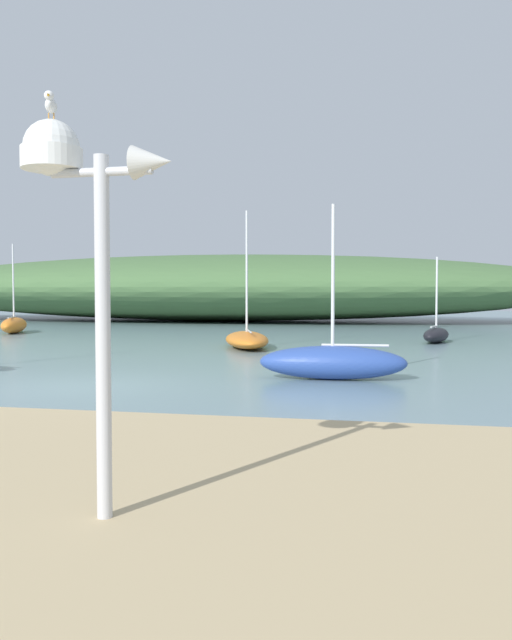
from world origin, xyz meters
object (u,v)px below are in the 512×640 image
at_px(sailboat_west_reach, 14,325).
at_px(sailboat_by_sandbar, 333,362).
at_px(seagull_on_radar, 51,104).
at_px(sailboat_inner_mooring, 247,339).
at_px(mast_structure, 75,193).
at_px(sailboat_mid_channel, 436,335).

relative_size(sailboat_west_reach, sailboat_by_sandbar, 1.09).
height_order(seagull_on_radar, sailboat_west_reach, sailboat_west_reach).
relative_size(sailboat_inner_mooring, sailboat_west_reach, 1.13).
bearing_deg(mast_structure, seagull_on_radar, -176.12).
relative_size(mast_structure, sailboat_mid_channel, 0.93).
bearing_deg(mast_structure, sailboat_inner_mooring, 98.03).
relative_size(seagull_on_radar, sailboat_mid_channel, 0.08).
height_order(sailboat_inner_mooring, sailboat_mid_channel, sailboat_inner_mooring).
distance_m(seagull_on_radar, sailboat_west_reach, 28.24).
height_order(seagull_on_radar, sailboat_mid_channel, seagull_on_radar).
bearing_deg(sailboat_west_reach, mast_structure, -56.81).
distance_m(sailboat_west_reach, sailboat_by_sandbar, 21.49).
height_order(sailboat_west_reach, sailboat_mid_channel, sailboat_west_reach).
xyz_separation_m(mast_structure, sailboat_west_reach, (-15.42, 23.57, -2.37)).
bearing_deg(sailboat_mid_channel, seagull_on_radar, -101.88).
bearing_deg(seagull_on_radar, mast_structure, 3.88).
bearing_deg(sailboat_by_sandbar, seagull_on_radar, -97.99).
height_order(sailboat_mid_channel, sailboat_by_sandbar, sailboat_by_sandbar).
xyz_separation_m(sailboat_mid_channel, sailboat_by_sandbar, (-3.14, -11.58, 0.08)).
bearing_deg(sailboat_mid_channel, sailboat_inner_mooring, -151.28).
xyz_separation_m(mast_structure, sailboat_by_sandbar, (1.21, 9.96, -2.37)).
height_order(sailboat_inner_mooring, sailboat_by_sandbar, sailboat_inner_mooring).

